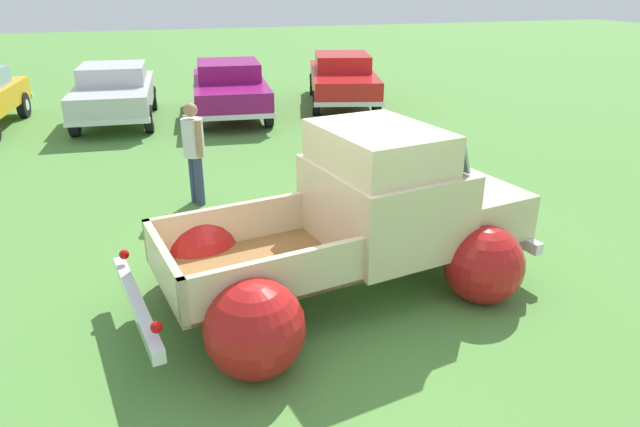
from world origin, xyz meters
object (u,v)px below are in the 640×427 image
object	(u,v)px
vintage_pickup_truck	(364,226)
show_car_3	(342,77)
show_car_1	(115,91)
lane_cone_0	(514,210)
show_car_2	(229,87)
spectator_0	(194,148)

from	to	relation	value
vintage_pickup_truck	show_car_3	xyz separation A→B (m)	(3.43, 10.28, 0.03)
show_car_1	lane_cone_0	distance (m)	10.69
show_car_2	spectator_0	bearing A→B (deg)	-8.11
show_car_1	show_car_2	bearing A→B (deg)	89.35
show_car_2	lane_cone_0	size ratio (longest dim) A/B	7.25
show_car_1	spectator_0	distance (m)	6.71
show_car_2	lane_cone_0	bearing A→B (deg)	23.12
show_car_2	spectator_0	distance (m)	6.52
vintage_pickup_truck	show_car_3	distance (m)	10.84
show_car_1	show_car_3	xyz separation A→B (m)	(6.35, 0.39, 0.00)
show_car_2	show_car_3	bearing A→B (deg)	106.58
show_car_1	show_car_3	distance (m)	6.37
show_car_1	show_car_2	size ratio (longest dim) A/B	0.95
vintage_pickup_truck	show_car_1	world-z (taller)	vintage_pickup_truck
show_car_1	show_car_3	bearing A→B (deg)	97.86
show_car_1	lane_cone_0	size ratio (longest dim) A/B	6.89
show_car_3	lane_cone_0	xyz separation A→B (m)	(-0.72, -9.46, -0.47)
show_car_3	spectator_0	bearing A→B (deg)	-20.48
vintage_pickup_truck	lane_cone_0	size ratio (longest dim) A/B	7.73
spectator_0	lane_cone_0	xyz separation A→B (m)	(4.31, -2.50, -0.64)
show_car_3	spectator_0	distance (m)	8.59
show_car_2	spectator_0	size ratio (longest dim) A/B	2.75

